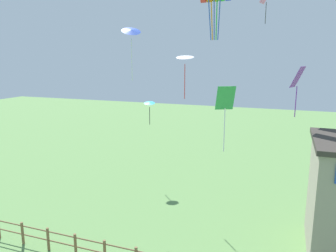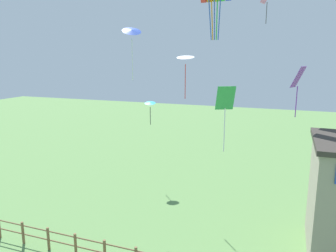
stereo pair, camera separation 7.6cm
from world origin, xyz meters
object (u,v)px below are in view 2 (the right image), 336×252
object	(u,v)px
kite_blue_delta	(132,32)
kite_green_diamond	(225,105)
kite_white_delta	(185,58)
kite_cyan_delta	(150,104)
kite_purple_streamer	(298,81)

from	to	relation	value
kite_blue_delta	kite_green_diamond	size ratio (longest dim) A/B	1.12
kite_white_delta	kite_blue_delta	bearing A→B (deg)	-155.56
kite_cyan_delta	kite_purple_streamer	bearing A→B (deg)	-22.78
kite_cyan_delta	kite_white_delta	bearing A→B (deg)	-37.07
kite_white_delta	kite_cyan_delta	size ratio (longest dim) A/B	1.53
kite_blue_delta	kite_purple_streamer	distance (m)	10.43
kite_cyan_delta	kite_blue_delta	bearing A→B (deg)	-81.30
kite_blue_delta	kite_purple_streamer	xyz separation A→B (m)	(10.04, -0.19, -2.84)
kite_blue_delta	kite_white_delta	distance (m)	3.81
kite_green_diamond	kite_blue_delta	bearing A→B (deg)	148.02
kite_blue_delta	kite_cyan_delta	world-z (taller)	kite_blue_delta
kite_purple_streamer	kite_white_delta	bearing A→B (deg)	166.77
kite_cyan_delta	kite_purple_streamer	size ratio (longest dim) A/B	0.69
kite_blue_delta	kite_green_diamond	world-z (taller)	kite_blue_delta
kite_green_diamond	kite_purple_streamer	size ratio (longest dim) A/B	1.13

